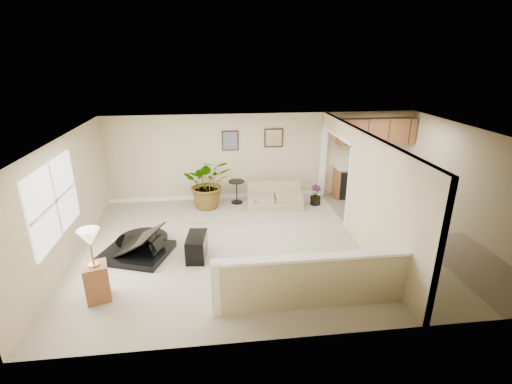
{
  "coord_description": "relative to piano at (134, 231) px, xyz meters",
  "views": [
    {
      "loc": [
        -1.45,
        -7.41,
        4.06
      ],
      "look_at": [
        -0.52,
        0.4,
        1.12
      ],
      "focal_mm": 26.0,
      "sensor_mm": 36.0,
      "label": 1
    }
  ],
  "objects": [
    {
      "name": "floor",
      "position": [
        3.2,
        0.04,
        -0.53
      ],
      "size": [
        9.0,
        9.0,
        0.0
      ],
      "primitive_type": "plane",
      "color": "tan",
      "rests_on": "ground"
    },
    {
      "name": "back_wall",
      "position": [
        3.2,
        3.04,
        0.72
      ],
      "size": [
        9.0,
        0.04,
        2.5
      ],
      "primitive_type": "cube",
      "color": "#CCB88B",
      "rests_on": "floor"
    },
    {
      "name": "front_wall",
      "position": [
        3.2,
        -2.96,
        0.72
      ],
      "size": [
        9.0,
        0.04,
        2.5
      ],
      "primitive_type": "cube",
      "color": "#CCB88B",
      "rests_on": "floor"
    },
    {
      "name": "left_wall",
      "position": [
        -1.3,
        0.04,
        0.72
      ],
      "size": [
        0.04,
        6.0,
        2.5
      ],
      "primitive_type": "cube",
      "color": "#CCB88B",
      "rests_on": "floor"
    },
    {
      "name": "right_wall",
      "position": [
        7.7,
        0.04,
        0.72
      ],
      "size": [
        0.04,
        6.0,
        2.5
      ],
      "primitive_type": "cube",
      "color": "#CCB88B",
      "rests_on": "floor"
    },
    {
      "name": "ceiling",
      "position": [
        3.2,
        0.04,
        1.97
      ],
      "size": [
        9.0,
        6.0,
        0.04
      ],
      "primitive_type": "cube",
      "color": "white",
      "rests_on": "back_wall"
    },
    {
      "name": "kitchen_vinyl",
      "position": [
        6.35,
        0.04,
        -0.53
      ],
      "size": [
        2.7,
        6.0,
        0.01
      ],
      "primitive_type": "cube",
      "color": "#9A8F68",
      "rests_on": "floor"
    },
    {
      "name": "interior_partition",
      "position": [
        5.0,
        0.3,
        0.69
      ],
      "size": [
        0.18,
        5.99,
        2.5
      ],
      "color": "#CCB88B",
      "rests_on": "floor"
    },
    {
      "name": "pony_half_wall",
      "position": [
        3.28,
        -2.26,
        -0.01
      ],
      "size": [
        3.42,
        0.22,
        1.0
      ],
      "color": "#CCB88B",
      "rests_on": "floor"
    },
    {
      "name": "left_window",
      "position": [
        -1.28,
        -0.46,
        0.92
      ],
      "size": [
        0.05,
        2.15,
        1.45
      ],
      "primitive_type": "cube",
      "color": "white",
      "rests_on": "left_wall"
    },
    {
      "name": "wall_art_left",
      "position": [
        2.25,
        3.02,
        1.22
      ],
      "size": [
        0.48,
        0.04,
        0.58
      ],
      "color": "#322412",
      "rests_on": "back_wall"
    },
    {
      "name": "wall_mirror",
      "position": [
        3.5,
        3.02,
        1.27
      ],
      "size": [
        0.55,
        0.04,
        0.55
      ],
      "color": "#322412",
      "rests_on": "back_wall"
    },
    {
      "name": "kitchen_cabinets",
      "position": [
        6.39,
        2.78,
        0.34
      ],
      "size": [
        2.36,
        0.65,
        2.33
      ],
      "color": "brown",
      "rests_on": "floor"
    },
    {
      "name": "piano",
      "position": [
        0.0,
        0.0,
        0.0
      ],
      "size": [
        1.86,
        1.84,
        1.27
      ],
      "rotation": [
        0.0,
        0.0,
        -0.33
      ],
      "color": "black",
      "rests_on": "floor"
    },
    {
      "name": "piano_bench",
      "position": [
        1.33,
        -0.36,
        -0.28
      ],
      "size": [
        0.46,
        0.79,
        0.5
      ],
      "primitive_type": "cube",
      "rotation": [
        0.0,
        0.0,
        -0.1
      ],
      "color": "black",
      "rests_on": "floor"
    },
    {
      "name": "loveseat",
      "position": [
        3.42,
        2.26,
        -0.2
      ],
      "size": [
        1.61,
        1.01,
        0.88
      ],
      "rotation": [
        0.0,
        0.0,
        -0.09
      ],
      "color": "tan",
      "rests_on": "floor"
    },
    {
      "name": "accent_table",
      "position": [
        2.38,
        2.62,
        -0.1
      ],
      "size": [
        0.46,
        0.46,
        0.67
      ],
      "color": "black",
      "rests_on": "floor"
    },
    {
      "name": "palm_plant",
      "position": [
        1.59,
        2.39,
        0.17
      ],
      "size": [
        1.3,
        1.13,
        1.43
      ],
      "color": "black",
      "rests_on": "floor"
    },
    {
      "name": "small_plant",
      "position": [
        4.61,
        2.23,
        -0.29
      ],
      "size": [
        0.39,
        0.39,
        0.57
      ],
      "color": "black",
      "rests_on": "floor"
    },
    {
      "name": "lamp_stand",
      "position": [
        -0.35,
        -1.6,
        0.04
      ],
      "size": [
        0.5,
        0.5,
        1.35
      ],
      "color": "brown",
      "rests_on": "floor"
    }
  ]
}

